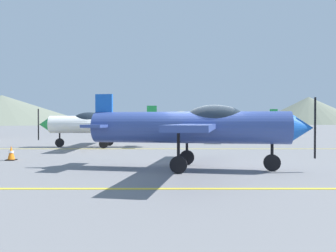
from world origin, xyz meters
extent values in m
plane|color=slate|center=(0.00, 0.00, 0.00)|extent=(400.00, 400.00, 0.00)
cube|color=yellow|center=(0.00, -3.83, 0.01)|extent=(80.00, 0.16, 0.01)
cube|color=yellow|center=(0.00, 7.53, 0.01)|extent=(80.00, 0.16, 0.01)
cylinder|color=#33478C|center=(-0.49, -0.52, 1.37)|extent=(6.53, 2.17, 1.04)
cone|color=blue|center=(3.01, -1.15, 1.37)|extent=(0.81, 0.99, 0.89)
cube|color=black|center=(3.38, -1.21, 1.37)|extent=(0.06, 0.12, 1.90)
ellipsoid|color=#1E2833|center=(0.35, -0.67, 1.69)|extent=(2.02, 1.18, 0.85)
cube|color=#33478C|center=(-0.12, -0.58, 1.42)|extent=(2.50, 8.39, 0.15)
cube|color=#33478C|center=(-3.38, 0.00, 1.42)|extent=(1.09, 2.54, 0.09)
cube|color=blue|center=(-3.38, 0.00, 1.94)|extent=(0.61, 0.22, 1.14)
cylinder|color=black|center=(2.12, -0.99, 0.74)|extent=(0.09, 0.09, 0.95)
cylinder|color=black|center=(2.12, -0.99, 0.27)|extent=(0.54, 0.21, 0.53)
cylinder|color=black|center=(-0.86, -1.51, 0.74)|extent=(0.09, 0.09, 0.95)
cylinder|color=black|center=(-0.86, -1.51, 0.27)|extent=(0.54, 0.21, 0.53)
cylinder|color=black|center=(-0.49, 0.54, 0.74)|extent=(0.09, 0.09, 0.95)
cylinder|color=black|center=(-0.49, 0.54, 0.27)|extent=(0.54, 0.21, 0.53)
cylinder|color=white|center=(-5.10, 8.95, 1.37)|extent=(6.46, 1.12, 1.04)
cone|color=#1E8C3F|center=(-8.65, 8.90, 1.37)|extent=(0.67, 0.89, 0.89)
cube|color=black|center=(-9.03, 8.90, 1.37)|extent=(0.04, 0.11, 1.90)
ellipsoid|color=#1E2833|center=(-5.95, 8.93, 1.69)|extent=(1.91, 0.88, 0.85)
cube|color=white|center=(-5.48, 8.94, 1.42)|extent=(1.15, 8.35, 0.15)
cube|color=white|center=(-2.16, 8.98, 1.42)|extent=(0.69, 2.47, 0.09)
cube|color=#1E8C3F|center=(-2.16, 8.98, 1.94)|extent=(0.60, 0.12, 1.14)
cylinder|color=black|center=(-7.75, 8.91, 0.74)|extent=(0.09, 0.09, 0.95)
cylinder|color=black|center=(-7.75, 8.91, 0.27)|extent=(0.53, 0.12, 0.53)
cylinder|color=black|center=(-4.92, 9.99, 0.74)|extent=(0.09, 0.09, 0.95)
cylinder|color=black|center=(-4.92, 9.99, 0.27)|extent=(0.53, 0.12, 0.53)
cylinder|color=black|center=(-4.90, 7.90, 0.74)|extent=(0.09, 0.09, 0.95)
cylinder|color=black|center=(-4.90, 7.90, 0.27)|extent=(0.53, 0.12, 0.53)
cylinder|color=white|center=(4.23, 15.54, 1.37)|extent=(6.53, 2.13, 1.04)
cone|color=#1E8C3F|center=(0.73, 16.15, 1.37)|extent=(0.81, 0.99, 0.89)
cube|color=black|center=(0.36, 16.22, 1.37)|extent=(0.06, 0.12, 1.90)
ellipsoid|color=#1E2833|center=(3.39, 15.69, 1.69)|extent=(2.01, 1.17, 0.85)
cube|color=white|center=(3.86, 15.61, 1.42)|extent=(2.46, 8.40, 0.15)
cube|color=white|center=(7.13, 15.04, 1.42)|extent=(1.08, 2.54, 0.09)
cube|color=#1E8C3F|center=(7.13, 15.04, 1.94)|extent=(0.61, 0.21, 1.14)
cylinder|color=black|center=(1.62, 16.00, 0.74)|extent=(0.09, 0.09, 0.95)
cylinder|color=black|center=(1.62, 16.00, 0.27)|extent=(0.54, 0.20, 0.53)
cylinder|color=black|center=(4.60, 16.54, 0.74)|extent=(0.09, 0.09, 0.95)
cylinder|color=black|center=(4.60, 16.54, 0.27)|extent=(0.54, 0.20, 0.53)
cylinder|color=black|center=(4.24, 14.48, 0.74)|extent=(0.09, 0.09, 0.95)
cylinder|color=black|center=(4.24, 14.48, 0.27)|extent=(0.54, 0.20, 0.53)
cylinder|color=white|center=(2.31, 27.87, 1.37)|extent=(6.45, 1.07, 1.04)
cone|color=#F2A519|center=(-1.25, 27.89, 1.37)|extent=(0.67, 0.89, 0.89)
cube|color=black|center=(-1.63, 27.89, 1.37)|extent=(0.04, 0.11, 1.90)
ellipsoid|color=#1E2833|center=(1.45, 27.88, 1.69)|extent=(1.90, 0.86, 0.85)
cube|color=white|center=(1.93, 27.87, 1.42)|extent=(1.07, 8.34, 0.15)
cube|color=white|center=(5.24, 27.86, 1.42)|extent=(0.67, 2.47, 0.09)
cube|color=#F2A519|center=(5.24, 27.86, 1.94)|extent=(0.60, 0.12, 1.14)
cylinder|color=black|center=(-0.35, 27.88, 0.74)|extent=(0.09, 0.09, 0.95)
cylinder|color=black|center=(-0.35, 27.88, 0.27)|extent=(0.53, 0.12, 0.53)
cylinder|color=black|center=(2.50, 28.91, 0.74)|extent=(0.09, 0.09, 0.95)
cylinder|color=black|center=(2.50, 28.91, 0.27)|extent=(0.53, 0.12, 0.53)
cylinder|color=black|center=(2.49, 26.83, 0.74)|extent=(0.09, 0.09, 0.95)
cylinder|color=black|center=(2.49, 26.83, 0.27)|extent=(0.53, 0.12, 0.53)
cube|color=white|center=(10.27, 24.42, 0.70)|extent=(4.54, 2.49, 0.75)
cube|color=black|center=(10.42, 24.40, 1.35)|extent=(2.64, 1.96, 0.55)
cylinder|color=black|center=(9.03, 25.55, 0.32)|extent=(0.67, 0.32, 0.64)
cylinder|color=black|center=(8.73, 23.77, 0.32)|extent=(0.67, 0.32, 0.64)
cylinder|color=black|center=(11.82, 25.08, 0.32)|extent=(0.67, 0.32, 0.64)
cylinder|color=black|center=(11.52, 23.30, 0.32)|extent=(0.67, 0.32, 0.64)
cube|color=black|center=(-7.50, 1.95, 0.02)|extent=(0.36, 0.36, 0.04)
cone|color=orange|center=(-7.50, 1.95, 0.32)|extent=(0.29, 0.29, 0.55)
cylinder|color=white|center=(-7.50, 1.95, 0.34)|extent=(0.20, 0.20, 0.08)
cone|color=slate|center=(-70.68, 131.12, 6.15)|extent=(76.40, 76.40, 12.31)
cone|color=slate|center=(4.56, 139.43, 3.00)|extent=(73.53, 73.53, 6.01)
cone|color=slate|center=(63.35, 144.88, 6.28)|extent=(50.44, 50.44, 12.55)
camera|label=1|loc=(-1.18, -11.79, 1.59)|focal=36.56mm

